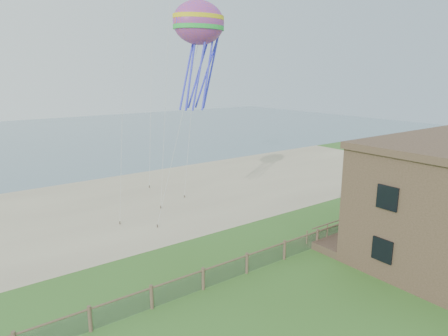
# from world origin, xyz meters

# --- Properties ---
(ground) EXTENTS (160.00, 160.00, 0.00)m
(ground) POSITION_xyz_m (0.00, 0.00, 0.00)
(ground) COLOR #385F20
(ground) RESTS_ON ground
(sand_beach) EXTENTS (72.00, 20.00, 0.02)m
(sand_beach) POSITION_xyz_m (0.00, 22.00, 0.00)
(sand_beach) COLOR tan
(sand_beach) RESTS_ON ground
(ocean) EXTENTS (160.00, 68.00, 0.02)m
(ocean) POSITION_xyz_m (0.00, 66.00, 0.00)
(ocean) COLOR slate
(ocean) RESTS_ON ground
(chainlink_fence) EXTENTS (36.20, 0.20, 1.25)m
(chainlink_fence) POSITION_xyz_m (0.00, 6.00, 0.55)
(chainlink_fence) COLOR #4C372B
(chainlink_fence) RESTS_ON ground
(motel_deck) EXTENTS (15.00, 2.00, 0.50)m
(motel_deck) POSITION_xyz_m (13.00, 5.00, 0.25)
(motel_deck) COLOR brown
(motel_deck) RESTS_ON ground
(picnic_table) EXTENTS (1.94, 1.73, 0.67)m
(picnic_table) POSITION_xyz_m (7.92, 4.84, 0.34)
(picnic_table) COLOR brown
(picnic_table) RESTS_ON ground
(octopus_kite) EXTENTS (4.25, 3.68, 7.33)m
(octopus_kite) POSITION_xyz_m (1.10, 12.39, 12.48)
(octopus_kite) COLOR #E64F24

